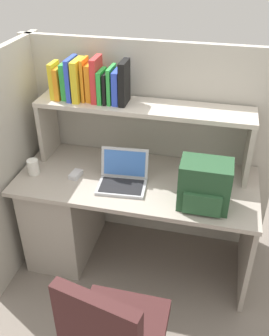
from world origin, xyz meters
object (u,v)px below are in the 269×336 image
object	(u,v)px
backpack	(205,186)
computer_mouse	(76,174)
paper_cup	(33,167)
laptop	(123,178)

from	to	relation	value
backpack	computer_mouse	bearing A→B (deg)	172.25
computer_mouse	paper_cup	xyz separation A→B (m)	(-0.29, -0.03, 0.04)
laptop	backpack	xyz separation A→B (m)	(0.53, -0.10, 0.09)
laptop	paper_cup	distance (m)	0.62
laptop	backpack	world-z (taller)	backpack
laptop	backpack	size ratio (longest dim) A/B	1.10
backpack	paper_cup	world-z (taller)	backpack
backpack	paper_cup	distance (m)	1.16
laptop	paper_cup	world-z (taller)	laptop
backpack	computer_mouse	size ratio (longest dim) A/B	2.88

